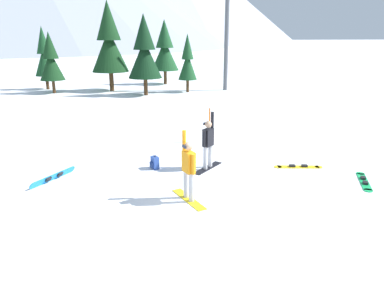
# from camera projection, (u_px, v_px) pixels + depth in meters

# --- Properties ---
(ground_plane) EXTENTS (800.00, 800.00, 0.00)m
(ground_plane) POSITION_uv_depth(u_px,v_px,m) (214.00, 213.00, 9.55)
(ground_plane) COLOR white
(snowboarder_foreground) EXTENTS (0.70, 1.59, 2.01)m
(snowboarder_foreground) POSITION_uv_depth(u_px,v_px,m) (189.00, 169.00, 10.07)
(snowboarder_foreground) COLOR yellow
(snowboarder_foreground) RESTS_ON ground_plane
(snowboarder_midground) EXTENTS (1.31, 1.21, 2.00)m
(snowboarder_midground) POSITION_uv_depth(u_px,v_px,m) (208.00, 143.00, 12.53)
(snowboarder_midground) COLOR black
(snowboarder_midground) RESTS_ON ground_plane
(loose_snowboard_far_spare) EXTENTS (1.07, 1.63, 0.09)m
(loose_snowboard_far_spare) POSITION_uv_depth(u_px,v_px,m) (364.00, 181.00, 11.60)
(loose_snowboard_far_spare) COLOR #19B259
(loose_snowboard_far_spare) RESTS_ON ground_plane
(loose_snowboard_near_left) EXTENTS (1.75, 0.69, 0.09)m
(loose_snowboard_near_left) POSITION_uv_depth(u_px,v_px,m) (298.00, 167.00, 12.89)
(loose_snowboard_near_left) COLOR yellow
(loose_snowboard_near_left) RESTS_ON ground_plane
(loose_snowboard_near_right) EXTENTS (1.33, 1.50, 0.24)m
(loose_snowboard_near_right) POSITION_uv_depth(u_px,v_px,m) (54.00, 177.00, 11.69)
(loose_snowboard_near_right) COLOR #1E8CD8
(loose_snowboard_near_right) RESTS_ON ground_plane
(backpack_blue) EXTENTS (0.32, 0.36, 0.47)m
(backpack_blue) POSITION_uv_depth(u_px,v_px,m) (155.00, 163.00, 12.72)
(backpack_blue) COLOR #2D4C9E
(backpack_blue) RESTS_ON ground_plane
(trail_marker_pole) EXTENTS (0.06, 0.06, 1.52)m
(trail_marker_pole) POSITION_uv_depth(u_px,v_px,m) (209.00, 125.00, 15.80)
(trail_marker_pole) COLOR orange
(trail_marker_pole) RESTS_ON ground_plane
(pine_tree_young) EXTENTS (2.63, 2.63, 6.06)m
(pine_tree_young) POSITION_uv_depth(u_px,v_px,m) (165.00, 49.00, 34.27)
(pine_tree_young) COLOR #472D19
(pine_tree_young) RESTS_ON ground_plane
(pine_tree_twin) EXTENTS (2.63, 2.63, 6.19)m
(pine_tree_twin) POSITION_uv_depth(u_px,v_px,m) (144.00, 52.00, 27.65)
(pine_tree_twin) COLOR #472D19
(pine_tree_twin) RESTS_ON ground_plane
(pine_tree_leaning) EXTENTS (1.95, 1.95, 4.89)m
(pine_tree_leaning) POSITION_uv_depth(u_px,v_px,m) (51.00, 60.00, 28.82)
(pine_tree_leaning) COLOR #472D19
(pine_tree_leaning) RESTS_ON ground_plane
(pine_tree_slender) EXTENTS (1.78, 1.78, 5.38)m
(pine_tree_slender) POSITION_uv_depth(u_px,v_px,m) (44.00, 55.00, 30.93)
(pine_tree_slender) COLOR #472D19
(pine_tree_slender) RESTS_ON ground_plane
(pine_tree_short) EXTENTS (1.55, 1.55, 4.74)m
(pine_tree_short) POSITION_uv_depth(u_px,v_px,m) (188.00, 61.00, 29.48)
(pine_tree_short) COLOR #472D19
(pine_tree_short) RESTS_ON ground_plane
(pine_tree_tall) EXTENTS (3.07, 3.07, 7.36)m
(pine_tree_tall) POSITION_uv_depth(u_px,v_px,m) (109.00, 42.00, 29.77)
(pine_tree_tall) COLOR #472D19
(pine_tree_tall) RESTS_ON ground_plane
(ski_lift_tower) EXTENTS (3.55, 0.36, 9.66)m
(ski_lift_tower) POSITION_uv_depth(u_px,v_px,m) (227.00, 23.00, 29.76)
(ski_lift_tower) COLOR #595B60
(ski_lift_tower) RESTS_ON ground_plane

